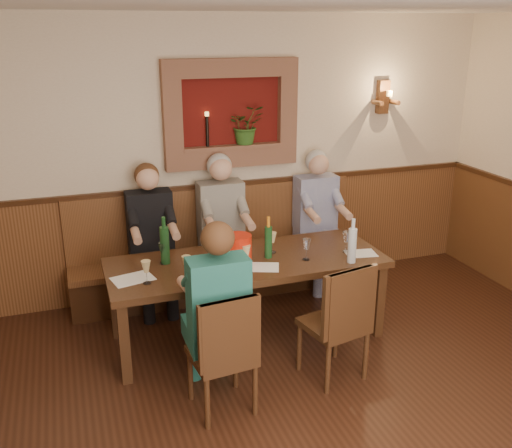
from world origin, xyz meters
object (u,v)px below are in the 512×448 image
Objects in this scene: dining_table at (247,268)px; bench at (219,264)px; person_chair_front at (216,327)px; wine_bottle_green_a at (268,241)px; wine_bottle_green_b at (165,244)px; chair_near_left at (223,375)px; chair_near_right at (334,344)px; spittoon_bucket at (239,249)px; person_bench_mid at (224,241)px; water_bottle at (352,245)px; person_bench_left at (153,251)px; person_bench_right at (318,231)px.

bench is at bearing 90.00° from dining_table.
wine_bottle_green_a is (0.68, 0.77, 0.31)m from person_chair_front.
wine_bottle_green_b is at bearing 167.31° from dining_table.
bench is 3.12× the size of chair_near_left.
bench is at bearing 92.69° from chair_near_right.
spittoon_bucket reaches higher than chair_near_left.
dining_table is at bearing -91.62° from person_bench_mid.
wine_bottle_green_b is at bearing 101.53° from person_chair_front.
wine_bottle_green_a is 0.96× the size of water_bottle.
dining_table is at bearing 107.55° from chair_near_right.
person_bench_mid is 3.82× the size of water_bottle.
person_bench_mid reaches higher than chair_near_right.
wine_bottle_green_b reaches higher than chair_near_left.
person_chair_front is at bearing -78.47° from wine_bottle_green_b.
wine_bottle_green_a is (0.19, -0.01, 0.23)m from dining_table.
spittoon_bucket is (-0.09, -0.98, 0.55)m from bench.
dining_table is 6.13× the size of water_bottle.
bench is 1.13m from wine_bottle_green_a.
wine_bottle_green_a is 0.90× the size of wine_bottle_green_b.
bench reaches higher than chair_near_left.
person_bench_left is (-0.69, -0.11, 0.27)m from bench.
person_bench_right reaches higher than water_bottle.
dining_table is 0.92m from person_chair_front.
person_bench_left is (-1.15, 1.65, 0.31)m from chair_near_right.
person_bench_mid is 3.99× the size of wine_bottle_green_a.
spittoon_bucket is at bearing -55.56° from person_bench_left.
wine_bottle_green_a is (-0.27, 0.80, 0.61)m from chair_near_right.
person_chair_front is 5.74× the size of spittoon_bucket.
bench is 1.11m from person_bench_right.
chair_near_right is 2.53× the size of water_bottle.
person_bench_left is 1.01× the size of person_chair_front.
spittoon_bucket is at bearing 61.19° from person_chair_front.
wine_bottle_green_a is at bearing -136.01° from person_bench_right.
spittoon_bucket is at bearing -142.81° from person_bench_right.
wine_bottle_green_a is (0.19, -0.95, 0.57)m from bench.
water_bottle is (1.32, 0.44, 0.32)m from person_chair_front.
person_bench_mid reaches higher than person_bench_right.
person_bench_left reaches higher than wine_bottle_green_a.
chair_near_right is 1.11m from spittoon_bucket.
spittoon_bucket is 0.63m from wine_bottle_green_b.
chair_near_right is 2.03m from person_bench_left.
spittoon_bucket is at bearing -95.03° from bench.
water_bottle reaches higher than bench.
person_chair_front is 3.67× the size of water_bottle.
person_bench_right reaches higher than person_bench_left.
chair_near_right is 2.38× the size of wine_bottle_green_b.
chair_near_right is 1.62m from wine_bottle_green_b.
person_bench_mid is 1.45m from water_bottle.
person_bench_right is at bearing -0.01° from person_bench_left.
person_bench_mid is at bearing 44.07° from wine_bottle_green_b.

